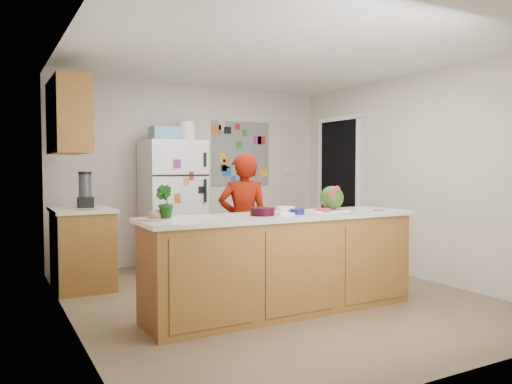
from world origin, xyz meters
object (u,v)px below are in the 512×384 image
refrigerator (173,205)px  person (243,222)px  cherry_bowl (262,212)px  watermelon (332,198)px

refrigerator → person: size_ratio=1.13×
person → cherry_bowl: 0.97m
watermelon → cherry_bowl: watermelon is taller
watermelon → refrigerator: bearing=110.8°
cherry_bowl → refrigerator: bearing=90.5°
refrigerator → cherry_bowl: 2.41m
person → cherry_bowl: (-0.27, -0.90, 0.20)m
refrigerator → person: refrigerator is taller
watermelon → cherry_bowl: (-0.86, -0.10, -0.09)m
watermelon → cherry_bowl: size_ratio=1.07×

